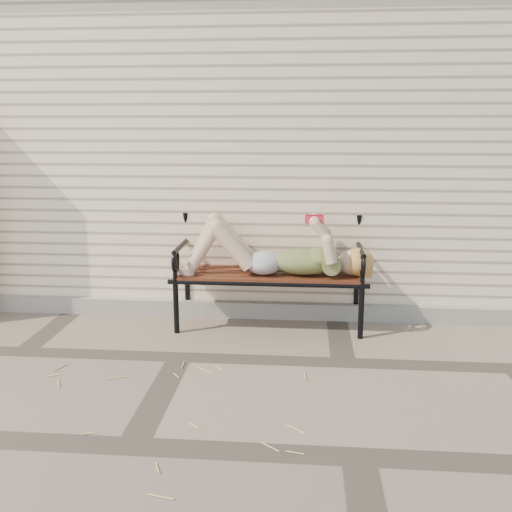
{
  "coord_description": "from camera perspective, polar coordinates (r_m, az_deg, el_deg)",
  "views": [
    {
      "loc": [
        0.93,
        -4.03,
        1.75
      ],
      "look_at": [
        0.54,
        0.54,
        0.68
      ],
      "focal_mm": 40.0,
      "sensor_mm": 36.0,
      "label": 1
    }
  ],
  "objects": [
    {
      "name": "house_wall",
      "position": [
        7.1,
        -2.74,
        11.03
      ],
      "size": [
        8.0,
        4.0,
        3.0
      ],
      "primitive_type": "cube",
      "color": "#F7E6C1",
      "rests_on": "ground"
    },
    {
      "name": "garden_bench",
      "position": [
        5.03,
        1.42,
        0.34
      ],
      "size": [
        1.77,
        0.7,
        1.15
      ],
      "color": "black",
      "rests_on": "ground"
    },
    {
      "name": "foundation_strip",
      "position": [
        5.36,
        -5.42,
        -5.22
      ],
      "size": [
        8.0,
        0.1,
        0.15
      ],
      "primitive_type": "cube",
      "color": "gray",
      "rests_on": "ground"
    },
    {
      "name": "ground",
      "position": [
        4.49,
        -7.61,
        -9.99
      ],
      "size": [
        80.0,
        80.0,
        0.0
      ],
      "primitive_type": "plane",
      "color": "#7B705E",
      "rests_on": "ground"
    },
    {
      "name": "reading_woman",
      "position": [
        4.89,
        1.5,
        0.41
      ],
      "size": [
        1.67,
        0.38,
        0.53
      ],
      "color": "#093741",
      "rests_on": "ground"
    },
    {
      "name": "house_roof",
      "position": [
        7.23,
        -2.89,
        24.21
      ],
      "size": [
        8.3,
        4.3,
        0.3
      ],
      "primitive_type": "cube",
      "color": "#41342E",
      "rests_on": "house_wall"
    },
    {
      "name": "straw_scatter",
      "position": [
        3.8,
        -20.47,
        -15.16
      ],
      "size": [
        2.84,
        1.55,
        0.01
      ],
      "color": "#DAC46A",
      "rests_on": "ground"
    }
  ]
}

